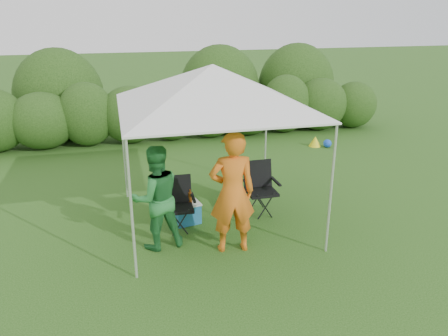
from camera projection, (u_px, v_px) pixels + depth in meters
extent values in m
plane|color=#33611E|center=(221.00, 233.00, 7.60)|extent=(70.00, 70.00, 0.00)
ellipsoid|color=#2B4E18|center=(42.00, 121.00, 11.97)|extent=(1.80, 1.53, 1.57)
cylinder|color=#382616|center=(45.00, 143.00, 12.18)|extent=(0.12, 0.12, 0.30)
ellipsoid|color=#2B4E18|center=(87.00, 114.00, 12.20)|extent=(1.58, 1.34, 1.80)
cylinder|color=#382616|center=(90.00, 140.00, 12.46)|extent=(0.12, 0.12, 0.30)
ellipsoid|color=#2B4E18|center=(130.00, 115.00, 12.50)|extent=(1.72, 1.47, 1.65)
cylinder|color=#382616|center=(132.00, 137.00, 12.73)|extent=(0.12, 0.12, 0.30)
ellipsoid|color=#2B4E18|center=(172.00, 115.00, 12.80)|extent=(1.50, 1.28, 1.50)
cylinder|color=#382616|center=(173.00, 135.00, 13.01)|extent=(0.12, 0.12, 0.30)
ellipsoid|color=#2B4E18|center=(211.00, 109.00, 13.04)|extent=(1.65, 1.40, 1.73)
cylinder|color=#382616|center=(211.00, 132.00, 13.28)|extent=(0.12, 0.12, 0.30)
ellipsoid|color=#2B4E18|center=(249.00, 109.00, 13.34)|extent=(1.80, 1.53, 1.57)
cylinder|color=#382616|center=(249.00, 130.00, 13.56)|extent=(0.12, 0.12, 0.30)
ellipsoid|color=#2B4E18|center=(286.00, 104.00, 13.58)|extent=(1.57, 1.34, 1.80)
cylinder|color=#382616|center=(284.00, 127.00, 13.83)|extent=(0.12, 0.12, 0.30)
ellipsoid|color=#2B4E18|center=(320.00, 104.00, 13.88)|extent=(1.72, 1.47, 1.65)
cylinder|color=#382616|center=(319.00, 125.00, 14.11)|extent=(0.12, 0.12, 0.30)
ellipsoid|color=#2B4E18|center=(354.00, 105.00, 14.18)|extent=(1.50, 1.28, 1.50)
cylinder|color=#382616|center=(352.00, 123.00, 14.39)|extent=(0.12, 0.12, 0.30)
cylinder|color=silver|center=(132.00, 212.00, 5.98)|extent=(0.04, 0.04, 2.10)
cylinder|color=silver|center=(331.00, 191.00, 6.67)|extent=(0.04, 0.04, 2.10)
cylinder|color=silver|center=(124.00, 148.00, 8.71)|extent=(0.04, 0.04, 2.10)
cylinder|color=silver|center=(266.00, 138.00, 9.41)|extent=(0.04, 0.04, 2.10)
cube|color=white|center=(213.00, 107.00, 7.33)|extent=(3.10, 3.10, 0.03)
pyramid|color=white|center=(213.00, 86.00, 7.20)|extent=(3.10, 3.10, 0.70)
cube|color=black|center=(262.00, 192.00, 8.20)|extent=(0.55, 0.51, 0.05)
cube|color=black|center=(258.00, 173.00, 8.30)|extent=(0.54, 0.16, 0.52)
cube|color=black|center=(248.00, 184.00, 8.06)|extent=(0.06, 0.46, 0.03)
cube|color=black|center=(276.00, 181.00, 8.20)|extent=(0.06, 0.46, 0.03)
cylinder|color=black|center=(254.00, 209.00, 8.01)|extent=(0.02, 0.02, 0.44)
cylinder|color=black|center=(277.00, 206.00, 8.12)|extent=(0.02, 0.02, 0.44)
cylinder|color=black|center=(246.00, 199.00, 8.42)|extent=(0.02, 0.02, 0.44)
cylinder|color=black|center=(268.00, 197.00, 8.53)|extent=(0.02, 0.02, 0.44)
cube|color=black|center=(178.00, 208.00, 7.59)|extent=(0.53, 0.49, 0.05)
cube|color=black|center=(176.00, 189.00, 7.70)|extent=(0.52, 0.16, 0.49)
cube|color=black|center=(162.00, 200.00, 7.48)|extent=(0.07, 0.43, 0.03)
cube|color=black|center=(193.00, 197.00, 7.58)|extent=(0.07, 0.43, 0.03)
cylinder|color=black|center=(167.00, 225.00, 7.42)|extent=(0.02, 0.02, 0.41)
cylinder|color=black|center=(193.00, 223.00, 7.51)|extent=(0.02, 0.02, 0.41)
cylinder|color=black|center=(165.00, 214.00, 7.82)|extent=(0.02, 0.02, 0.41)
cylinder|color=black|center=(189.00, 212.00, 7.90)|extent=(0.02, 0.02, 0.41)
imported|color=orange|center=(232.00, 193.00, 6.76)|extent=(0.76, 0.53, 1.98)
imported|color=#277936|center=(156.00, 198.00, 6.90)|extent=(0.95, 0.80, 1.72)
cube|color=#226A9D|center=(187.00, 214.00, 7.90)|extent=(0.50, 0.40, 0.36)
cube|color=silver|center=(187.00, 204.00, 7.84)|extent=(0.53, 0.43, 0.03)
cylinder|color=#592D0C|center=(190.00, 197.00, 7.76)|extent=(0.07, 0.07, 0.27)
cone|color=yellow|center=(315.00, 141.00, 12.37)|extent=(0.35, 0.35, 0.29)
sphere|color=blue|center=(327.00, 143.00, 12.27)|extent=(0.23, 0.23, 0.23)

